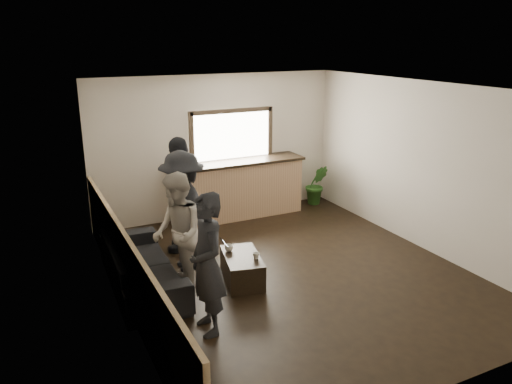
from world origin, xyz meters
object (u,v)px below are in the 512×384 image
cup_b (256,256)px  potted_plant (317,185)px  person_d (181,194)px  cup_a (229,248)px  person_a (207,264)px  sofa (142,265)px  person_c (183,211)px  coffee_table (242,268)px  bar_counter (237,185)px  person_b (178,234)px

cup_b → potted_plant: 3.92m
person_d → cup_a: bearing=45.5°
cup_b → person_a: 1.40m
sofa → cup_b: (1.50, -0.68, 0.12)m
person_c → person_a: bearing=-6.2°
coffee_table → person_d: person_d is taller
bar_counter → person_d: size_ratio=1.39×
sofa → person_c: person_c is taller
person_a → person_c: (0.29, 1.80, 0.05)m
coffee_table → potted_plant: potted_plant is taller
cup_b → person_d: 1.85m
cup_a → person_b: person_b is taller
bar_counter → person_d: (-1.51, -1.10, 0.33)m
cup_a → person_c: bearing=132.0°
sofa → potted_plant: (4.29, 2.07, 0.10)m
cup_b → potted_plant: bearing=44.5°
person_a → person_d: person_d is taller
bar_counter → person_d: bearing=-143.9°
coffee_table → person_d: 1.75m
bar_counter → sofa: bar_counter is taller
person_b → person_d: size_ratio=0.88×
cup_a → person_d: bearing=103.6°
sofa → person_a: person_a is taller
bar_counter → person_a: size_ratio=1.52×
person_b → person_c: (0.29, 0.64, 0.08)m
potted_plant → person_d: size_ratio=0.44×
cup_b → person_b: person_b is taller
coffee_table → person_a: person_a is taller
potted_plant → person_b: (-3.84, -2.41, 0.43)m
coffee_table → cup_b: size_ratio=9.37×
person_c → bar_counter: bearing=139.9°
coffee_table → potted_plant: size_ratio=1.06×
potted_plant → person_c: 4.00m
person_a → person_b: (-0.00, 1.16, -0.03)m
cup_a → potted_plant: size_ratio=0.15×
coffee_table → potted_plant: 3.90m
person_a → sofa: bearing=-162.3°
sofa → person_a: bearing=-161.4°
person_c → person_d: size_ratio=0.96×
sofa → person_d: (0.94, 1.01, 0.64)m
potted_plant → person_d: person_d is taller
sofa → person_c: size_ratio=1.22×
bar_counter → person_b: bar_counter is taller
sofa → person_d: bearing=-41.1°
potted_plant → person_b: size_ratio=0.50×
potted_plant → person_c: bearing=-153.5°
person_a → person_b: size_ratio=1.03×
cup_a → person_c: size_ratio=0.07×
coffee_table → cup_a: (-0.11, 0.24, 0.25)m
cup_b → person_d: (-0.56, 1.69, 0.52)m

